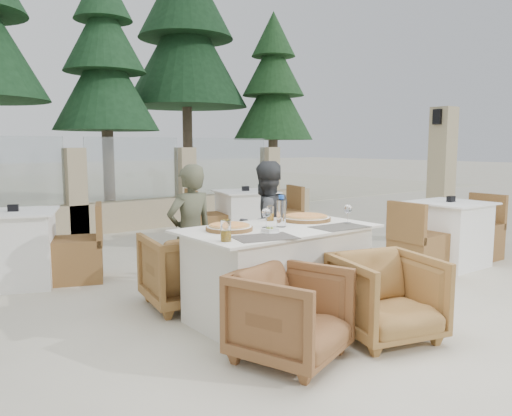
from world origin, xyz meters
TOP-DOWN VIEW (x-y plane):
  - ground at (0.00, 0.00)m, footprint 80.00×80.00m
  - perimeter_wall_far at (0.00, 4.80)m, footprint 10.00×0.34m
  - lantern_pillar at (4.20, 1.00)m, footprint 0.34×0.34m
  - pine_centre at (1.50, 7.20)m, footprint 2.20×2.20m
  - pine_mid_right at (3.80, 7.80)m, footprint 2.99×2.99m
  - pine_far_right at (5.50, 6.50)m, footprint 1.98×1.98m
  - dining_table at (0.05, -0.10)m, footprint 1.60×0.90m
  - placemat_near_left at (-0.33, -0.39)m, footprint 0.51×0.40m
  - placemat_near_right at (0.46, -0.41)m, footprint 0.46×0.32m
  - pizza_left at (-0.35, 0.02)m, footprint 0.49×0.49m
  - pizza_right at (0.49, 0.03)m, footprint 0.49×0.49m
  - water_bottle at (0.09, -0.10)m, footprint 0.08×0.08m
  - wine_glass_centre at (-0.05, -0.07)m, footprint 0.09×0.09m
  - wine_glass_corner at (0.66, -0.31)m, footprint 0.10×0.10m
  - beer_glass_left at (-0.63, -0.33)m, footprint 0.10×0.10m
  - beer_glass_right at (0.23, 0.21)m, footprint 0.07×0.07m
  - olive_dish at (-0.17, -0.26)m, footprint 0.14×0.14m
  - armchair_far_left at (-0.38, 0.66)m, footprint 0.82×0.84m
  - armchair_far_right at (0.33, 0.67)m, footprint 0.88×0.89m
  - armchair_near_left at (-0.41, -0.78)m, footprint 0.86×0.87m
  - armchair_near_right at (0.40, -0.94)m, footprint 0.85×0.86m
  - diner_left at (-0.32, 0.68)m, footprint 0.48×0.32m
  - diner_right at (0.46, 0.57)m, footprint 0.66×0.53m
  - bg_table_a at (-1.44, 2.32)m, footprint 1.83×1.36m
  - bg_table_b at (1.80, 2.70)m, footprint 1.79×1.21m
  - bg_table_c at (2.87, 0.04)m, footprint 1.66×0.87m

SIDE VIEW (x-z plane):
  - ground at x=0.00m, z-range 0.00..0.00m
  - armchair_near_left at x=-0.41m, z-range 0.00..0.63m
  - armchair_far_right at x=0.33m, z-range 0.00..0.63m
  - armchair_near_right at x=0.40m, z-range 0.00..0.64m
  - armchair_far_left at x=-0.38m, z-range 0.00..0.67m
  - dining_table at x=0.05m, z-range 0.00..0.77m
  - bg_table_a at x=-1.44m, z-range 0.00..0.77m
  - bg_table_b at x=1.80m, z-range 0.00..0.77m
  - bg_table_c at x=2.87m, z-range 0.00..0.77m
  - diner_left at x=-0.32m, z-range 0.00..1.27m
  - diner_right at x=0.46m, z-range 0.00..1.29m
  - placemat_near_left at x=-0.33m, z-range 0.77..0.77m
  - placemat_near_right at x=0.46m, z-range 0.77..0.77m
  - olive_dish at x=-0.17m, z-range 0.77..0.81m
  - pizza_left at x=-0.35m, z-range 0.77..0.82m
  - pizza_right at x=0.49m, z-range 0.77..0.83m
  - perimeter_wall_far at x=0.00m, z-range 0.00..1.60m
  - beer_glass_right at x=0.23m, z-range 0.77..0.90m
  - beer_glass_left at x=-0.63m, z-range 0.77..0.92m
  - wine_glass_centre at x=-0.05m, z-range 0.77..0.95m
  - wine_glass_corner at x=0.66m, z-range 0.77..0.95m
  - water_bottle at x=0.09m, z-range 0.77..1.03m
  - lantern_pillar at x=4.20m, z-range 0.00..2.00m
  - pine_far_right at x=5.50m, z-range 0.00..4.50m
  - pine_centre at x=1.50m, z-range 0.00..5.00m
  - pine_mid_right at x=3.80m, z-range 0.00..6.80m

